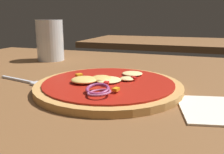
{
  "coord_description": "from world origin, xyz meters",
  "views": [
    {
      "loc": [
        0.14,
        -0.44,
        0.17
      ],
      "look_at": [
        -0.02,
        -0.01,
        0.05
      ],
      "focal_mm": 38.61,
      "sensor_mm": 36.0,
      "label": 1
    }
  ],
  "objects_px": {
    "fork": "(28,82)",
    "napkin": "(218,110)",
    "pizza": "(108,85)",
    "beer_glass": "(50,42)"
  },
  "relations": [
    {
      "from": "fork",
      "to": "napkin",
      "type": "xyz_separation_m",
      "value": [
        0.37,
        -0.03,
        -0.0
      ]
    },
    {
      "from": "pizza",
      "to": "beer_glass",
      "type": "distance_m",
      "value": 0.38
    },
    {
      "from": "napkin",
      "to": "beer_glass",
      "type": "bearing_deg",
      "value": 148.69
    },
    {
      "from": "pizza",
      "to": "napkin",
      "type": "relative_size",
      "value": 2.03
    },
    {
      "from": "fork",
      "to": "beer_glass",
      "type": "xyz_separation_m",
      "value": [
        -0.11,
        0.26,
        0.06
      ]
    },
    {
      "from": "fork",
      "to": "beer_glass",
      "type": "height_order",
      "value": "beer_glass"
    },
    {
      "from": "fork",
      "to": "napkin",
      "type": "bearing_deg",
      "value": -5.36
    },
    {
      "from": "pizza",
      "to": "beer_glass",
      "type": "xyz_separation_m",
      "value": [
        -0.29,
        0.24,
        0.05
      ]
    },
    {
      "from": "napkin",
      "to": "pizza",
      "type": "bearing_deg",
      "value": 166.5
    },
    {
      "from": "pizza",
      "to": "beer_glass",
      "type": "relative_size",
      "value": 2.2
    }
  ]
}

